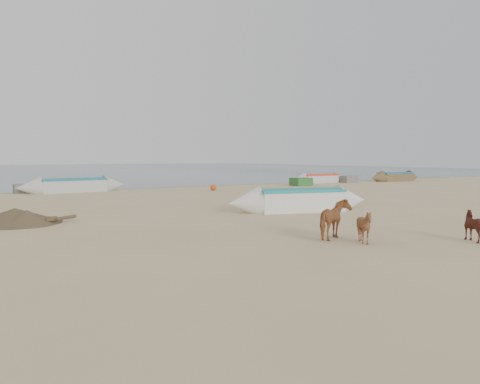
# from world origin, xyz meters

# --- Properties ---
(ground) EXTENTS (140.00, 140.00, 0.00)m
(ground) POSITION_xyz_m (0.00, 0.00, 0.00)
(ground) COLOR tan
(ground) RESTS_ON ground
(sea) EXTENTS (160.00, 160.00, 0.00)m
(sea) POSITION_xyz_m (0.00, 82.00, 0.01)
(sea) COLOR slate
(sea) RESTS_ON ground
(cow_adult) EXTENTS (1.45, 1.13, 1.11)m
(cow_adult) POSITION_xyz_m (-0.01, -1.13, 0.56)
(cow_adult) COLOR #985D31
(cow_adult) RESTS_ON ground
(calf_front) EXTENTS (1.00, 0.94, 0.91)m
(calf_front) POSITION_xyz_m (0.22, -2.03, 0.45)
(calf_front) COLOR brown
(calf_front) RESTS_ON ground
(calf_right) EXTENTS (0.78, 0.89, 0.84)m
(calf_right) POSITION_xyz_m (3.11, -3.40, 0.42)
(calf_right) COLOR maroon
(calf_right) RESTS_ON ground
(near_canoe) EXTENTS (6.40, 2.85, 0.95)m
(near_canoe) POSITION_xyz_m (3.37, 4.70, 0.48)
(near_canoe) COLOR white
(near_canoe) RESTS_ON ground
(debris_pile) EXTENTS (4.12, 4.12, 0.54)m
(debris_pile) POSITION_xyz_m (-7.34, 6.94, 0.27)
(debris_pile) COLOR brown
(debris_pile) RESTS_ON ground
(waterline_canoes) EXTENTS (60.36, 3.19, 0.91)m
(waterline_canoes) POSITION_xyz_m (-2.95, 20.42, 0.43)
(waterline_canoes) COLOR brown
(waterline_canoes) RESTS_ON ground
(beach_clutter) EXTENTS (43.43, 5.23, 0.64)m
(beach_clutter) POSITION_xyz_m (3.89, 19.68, 0.30)
(beach_clutter) COLOR #2F682F
(beach_clutter) RESTS_ON ground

